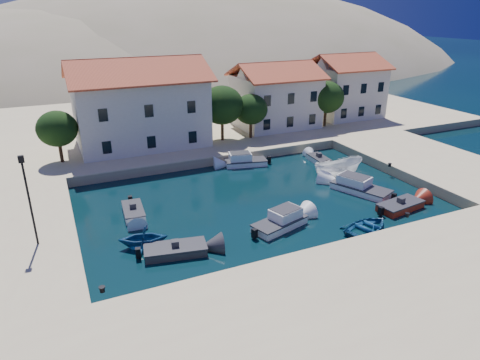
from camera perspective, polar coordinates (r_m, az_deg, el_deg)
name	(u,v)px	position (r m, az deg, el deg)	size (l,w,h in m)	color
ground	(324,257)	(29.97, 11.12, -10.05)	(400.00, 400.00, 0.00)	black
quay_south	(387,302)	(25.97, 19.02, -15.18)	(52.00, 12.00, 1.00)	beige
quay_east	(432,163)	(49.44, 24.18, 2.07)	(11.00, 20.00, 1.00)	beige
quay_west	(16,241)	(34.10, -27.73, -7.23)	(8.00, 20.00, 1.00)	beige
quay_north	(183,122)	(62.76, -7.55, 7.74)	(80.00, 36.00, 1.00)	beige
hills	(165,128)	(153.48, -10.03, 6.82)	(254.00, 176.00, 99.00)	gray
building_left	(140,101)	(50.21, -13.25, 10.17)	(14.70, 9.45, 9.70)	beige
building_mid	(275,94)	(57.43, 4.74, 11.36)	(10.50, 8.40, 8.30)	beige
building_right	(345,85)	(64.78, 13.86, 12.24)	(9.45, 8.40, 8.80)	beige
trees	(234,107)	(51.13, -0.80, 9.68)	(37.30, 5.30, 6.45)	#382314
lamppost	(28,192)	(30.44, -26.44, -1.50)	(0.35, 0.25, 6.22)	black
bollards	(326,211)	(33.62, 11.43, -4.12)	(29.36, 9.56, 0.30)	black
motorboat_grey_sw	(175,250)	(29.95, -8.60, -9.23)	(4.51, 2.62, 1.25)	#333237
cabin_cruiser_south	(280,222)	(32.98, 5.30, -5.60)	(4.84, 3.13, 1.60)	white
rowboat_south	(367,230)	(34.08, 16.52, -6.43)	(2.99, 4.18, 0.87)	navy
motorboat_red_se	(400,206)	(38.28, 20.58, -3.25)	(4.34, 2.40, 1.25)	maroon
cabin_cruiser_east	(361,187)	(40.54, 15.82, -0.96)	(4.07, 5.77, 1.60)	white
boat_east	(337,177)	(43.88, 12.86, 0.43)	(1.99, 5.28, 2.04)	white
motorboat_white_ne	(319,159)	(47.62, 10.46, 2.71)	(1.78, 3.33, 1.25)	white
rowboat_west	(144,247)	(31.34, -12.68, -8.66)	(2.91, 3.37, 1.77)	navy
motorboat_white_west	(133,211)	(35.95, -14.03, -4.10)	(1.86, 3.67, 1.25)	white
cabin_cruiser_north	(246,161)	(45.84, 0.76, 2.56)	(4.76, 2.84, 1.60)	white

